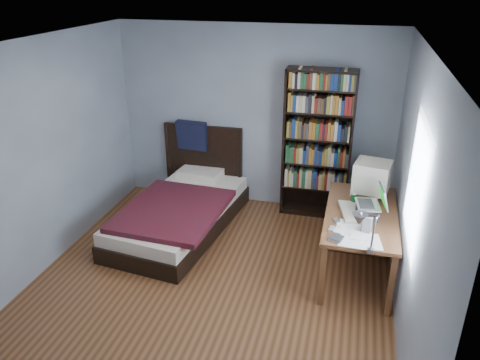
{
  "coord_description": "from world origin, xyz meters",
  "views": [
    {
      "loc": [
        1.34,
        -3.94,
        3.09
      ],
      "look_at": [
        0.14,
        0.73,
        0.93
      ],
      "focal_mm": 35.0,
      "sensor_mm": 36.0,
      "label": 1
    }
  ],
  "objects": [
    {
      "name": "mouse",
      "position": [
        1.48,
        0.91,
        0.75
      ],
      "size": [
        0.07,
        0.11,
        0.04
      ],
      "primitive_type": "ellipsoid",
      "color": "silver",
      "rests_on": "desk"
    },
    {
      "name": "phone_grey",
      "position": [
        1.22,
        0.21,
        0.74
      ],
      "size": [
        0.06,
        0.11,
        0.02
      ],
      "primitive_type": "cube",
      "rotation": [
        0.0,
        0.0,
        -0.15
      ],
      "color": "gray",
      "rests_on": "desk"
    },
    {
      "name": "bed",
      "position": [
        -0.74,
        1.12,
        0.25
      ],
      "size": [
        1.36,
        2.31,
        1.16
      ],
      "color": "black",
      "rests_on": "floor"
    },
    {
      "name": "laptop",
      "position": [
        1.57,
        0.57,
        0.84
      ],
      "size": [
        0.34,
        0.34,
        0.37
      ],
      "color": "#2D2D30",
      "rests_on": "desk"
    },
    {
      "name": "desk_lamp",
      "position": [
        1.48,
        -0.48,
        1.23
      ],
      "size": [
        0.24,
        0.52,
        0.62
      ],
      "color": "#99999E",
      "rests_on": "desk"
    },
    {
      "name": "phone_silver",
      "position": [
        1.26,
        0.4,
        0.74
      ],
      "size": [
        0.09,
        0.12,
        0.02
      ],
      "primitive_type": "cube",
      "rotation": [
        0.0,
        0.0,
        0.44
      ],
      "color": "silver",
      "rests_on": "desk"
    },
    {
      "name": "external_drive",
      "position": [
        1.28,
        0.03,
        0.74
      ],
      "size": [
        0.15,
        0.15,
        0.03
      ],
      "primitive_type": "cube",
      "rotation": [
        0.0,
        0.0,
        -0.3
      ],
      "color": "gray",
      "rests_on": "desk"
    },
    {
      "name": "speaker",
      "position": [
        1.56,
        0.26,
        0.81
      ],
      "size": [
        0.1,
        0.1,
        0.17
      ],
      "primitive_type": "cube",
      "rotation": [
        0.0,
        0.0,
        -0.23
      ],
      "color": "gray",
      "rests_on": "desk"
    },
    {
      "name": "keyboard",
      "position": [
        1.38,
        0.62,
        0.75
      ],
      "size": [
        0.29,
        0.51,
        0.05
      ],
      "primitive_type": "cube",
      "rotation": [
        0.0,
        0.07,
        0.22
      ],
      "color": "#BCB49C",
      "rests_on": "desk"
    },
    {
      "name": "soda_can",
      "position": [
        1.41,
        0.86,
        0.79
      ],
      "size": [
        0.06,
        0.06,
        0.12
      ],
      "primitive_type": "cylinder",
      "color": "#083B0F",
      "rests_on": "desk"
    },
    {
      "name": "bookshelf",
      "position": [
        0.89,
        1.94,
        1.0
      ],
      "size": [
        0.9,
        0.3,
        1.99
      ],
      "color": "black",
      "rests_on": "floor"
    },
    {
      "name": "desk",
      "position": [
        1.5,
        1.06,
        0.41
      ],
      "size": [
        0.75,
        1.48,
        0.73
      ],
      "color": "brown",
      "rests_on": "floor"
    },
    {
      "name": "crt_monitor",
      "position": [
        1.58,
        1.08,
        0.98
      ],
      "size": [
        0.44,
        0.41,
        0.44
      ],
      "color": "beige",
      "rests_on": "desk"
    },
    {
      "name": "room",
      "position": [
        0.03,
        -0.0,
        1.25
      ],
      "size": [
        4.2,
        4.24,
        2.5
      ],
      "color": "#533218",
      "rests_on": "ground"
    }
  ]
}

